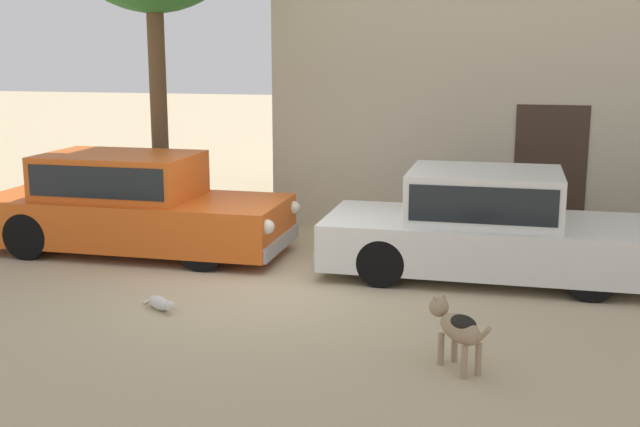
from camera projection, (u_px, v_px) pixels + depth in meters
name	position (u px, v px, depth m)	size (l,w,h in m)	color
ground_plane	(272.00, 283.00, 10.23)	(80.00, 80.00, 0.00)	tan
parked_sedan_nearest	(130.00, 203.00, 11.68)	(4.58, 1.72, 1.45)	#D15619
parked_sedan_second	(486.00, 224.00, 10.43)	(4.36, 1.81, 1.41)	silver
stray_dog_spotted	(457.00, 326.00, 7.43)	(0.66, 0.78, 0.64)	#997F60
stray_cat	(160.00, 303.00, 9.16)	(0.51, 0.51, 0.17)	beige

